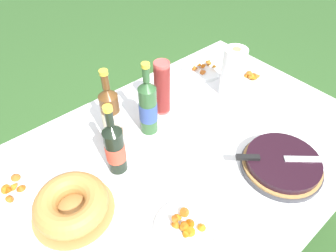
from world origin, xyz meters
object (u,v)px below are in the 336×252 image
at_px(snack_plate_left, 186,227).
at_px(cider_bottle_amber, 111,114).
at_px(bundt_cake, 72,204).
at_px(juice_bottle_red, 115,148).
at_px(snack_plate_right, 202,68).
at_px(cider_bottle_green, 148,107).
at_px(serving_knife, 277,158).
at_px(berry_tart, 282,164).
at_px(paper_towel_roll, 233,72).
at_px(cup_stack, 162,88).
at_px(snack_plate_far, 253,78).
at_px(snack_plate_near, 6,190).

bearing_deg(snack_plate_left, cider_bottle_amber, 83.55).
xyz_separation_m(bundt_cake, snack_plate_left, (0.25, -0.30, -0.03)).
height_order(cider_bottle_amber, juice_bottle_red, cider_bottle_amber).
height_order(juice_bottle_red, snack_plate_right, juice_bottle_red).
bearing_deg(cider_bottle_green, serving_knife, -64.16).
height_order(serving_knife, snack_plate_right, serving_knife).
height_order(berry_tart, bundt_cake, bundt_cake).
xyz_separation_m(snack_plate_right, paper_towel_roll, (-0.04, -0.23, 0.11)).
relative_size(cup_stack, cider_bottle_amber, 0.78).
height_order(cider_bottle_green, cider_bottle_amber, cider_bottle_green).
relative_size(serving_knife, bundt_cake, 1.03).
relative_size(cup_stack, snack_plate_far, 1.40).
xyz_separation_m(bundt_cake, cider_bottle_amber, (0.31, 0.21, 0.09)).
xyz_separation_m(cider_bottle_green, snack_plate_left, (-0.20, -0.45, -0.12)).
xyz_separation_m(cider_bottle_green, juice_bottle_red, (-0.23, -0.09, -0.01)).
bearing_deg(cup_stack, snack_plate_far, -13.31).
relative_size(cider_bottle_green, paper_towel_roll, 1.37).
xyz_separation_m(cider_bottle_amber, paper_towel_roll, (0.61, -0.12, -0.01)).
xyz_separation_m(berry_tart, snack_plate_near, (-0.86, 0.59, -0.02)).
bearing_deg(paper_towel_roll, serving_knife, -118.44).
bearing_deg(cider_bottle_amber, serving_knife, -55.82).
xyz_separation_m(berry_tart, snack_plate_right, (0.25, 0.69, -0.02)).
relative_size(serving_knife, cider_bottle_green, 0.86).
height_order(berry_tart, snack_plate_near, berry_tart).
height_order(berry_tart, snack_plate_far, berry_tart).
bearing_deg(bundt_cake, juice_bottle_red, 14.72).
distance_m(serving_knife, snack_plate_far, 0.60).
xyz_separation_m(cup_stack, cider_bottle_green, (-0.13, -0.06, -0.00)).
bearing_deg(snack_plate_right, snack_plate_far, -59.22).
bearing_deg(snack_plate_right, cider_bottle_amber, -170.33).
relative_size(berry_tart, snack_plate_right, 1.36).
xyz_separation_m(cup_stack, paper_towel_roll, (0.35, -0.12, -0.01)).
bearing_deg(bundt_cake, cider_bottle_green, 18.21).
xyz_separation_m(cup_stack, snack_plate_near, (-0.73, 0.02, -0.12)).
height_order(cider_bottle_amber, paper_towel_roll, cider_bottle_amber).
bearing_deg(cup_stack, paper_towel_roll, -18.54).
bearing_deg(snack_plate_near, snack_plate_left, -52.96).
height_order(bundt_cake, snack_plate_far, bundt_cake).
relative_size(bundt_cake, snack_plate_left, 1.31).
distance_m(serving_knife, cider_bottle_amber, 0.68).
distance_m(snack_plate_left, paper_towel_roll, 0.79).
bearing_deg(cider_bottle_green, snack_plate_left, -113.79).
distance_m(cup_stack, cider_bottle_green, 0.14).
height_order(cider_bottle_amber, snack_plate_near, cider_bottle_amber).
bearing_deg(bundt_cake, snack_plate_near, 123.16).
distance_m(serving_knife, juice_bottle_red, 0.62).
xyz_separation_m(cider_bottle_green, snack_plate_far, (0.66, -0.06, -0.12)).
distance_m(bundt_cake, cup_stack, 0.62).
height_order(berry_tart, cider_bottle_green, cider_bottle_green).
relative_size(cider_bottle_amber, snack_plate_right, 1.46).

